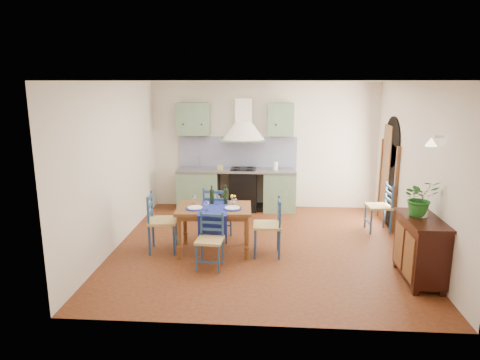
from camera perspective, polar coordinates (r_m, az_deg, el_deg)
name	(u,v)px	position (r m, az deg, el deg)	size (l,w,h in m)	color
floor	(262,246)	(7.53, 2.89, -8.81)	(5.00, 5.00, 0.00)	#431E0E
back_wall	(243,163)	(9.46, 0.37, 2.34)	(5.00, 0.96, 2.80)	beige
right_wall	(410,170)	(7.80, 21.71, 1.29)	(0.26, 5.00, 2.80)	beige
left_wall	(116,165)	(7.59, -16.23, 1.88)	(0.04, 5.00, 2.80)	beige
ceiling	(263,81)	(7.00, 3.15, 13.06)	(5.00, 5.00, 0.01)	silver
dining_table	(214,212)	(7.09, -3.44, -4.33)	(1.26, 0.96, 1.09)	brown
chair_near	(210,240)	(6.58, -4.01, -8.01)	(0.43, 0.43, 0.85)	navy
chair_far	(217,212)	(7.66, -3.05, -4.32)	(0.52, 0.52, 1.00)	navy
chair_left	(161,222)	(7.28, -10.55, -5.46)	(0.52, 0.52, 1.00)	navy
chair_right	(269,226)	(7.03, 3.94, -6.12)	(0.46, 0.46, 0.96)	navy
chair_spare	(380,207)	(8.55, 18.20, -3.42)	(0.46, 0.46, 0.92)	navy
sideboard	(420,247)	(6.62, 22.91, -8.24)	(0.50, 1.05, 0.94)	black
potted_plant	(420,198)	(6.52, 22.89, -2.19)	(0.47, 0.41, 0.53)	#1D5D1D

